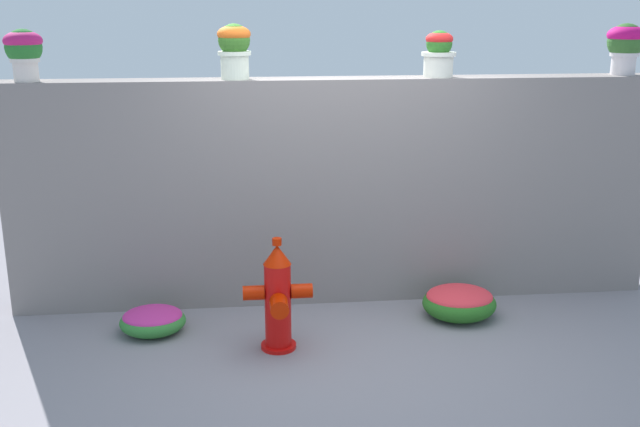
% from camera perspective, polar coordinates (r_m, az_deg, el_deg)
% --- Properties ---
extents(ground_plane, '(24.00, 24.00, 0.00)m').
position_cam_1_polar(ground_plane, '(5.53, 2.76, -10.50)').
color(ground_plane, gray).
extents(stone_wall, '(5.33, 0.32, 1.86)m').
position_cam_1_polar(stone_wall, '(6.23, 1.32, 1.71)').
color(stone_wall, gray).
rests_on(stone_wall, ground).
extents(potted_plant_0, '(0.29, 0.29, 0.39)m').
position_cam_1_polar(potted_plant_0, '(6.17, -21.62, 11.55)').
color(potted_plant_0, silver).
rests_on(potted_plant_0, stone_wall).
extents(potted_plant_1, '(0.26, 0.26, 0.43)m').
position_cam_1_polar(potted_plant_1, '(5.98, -6.54, 12.52)').
color(potted_plant_1, silver).
rests_on(potted_plant_1, stone_wall).
extents(potted_plant_2, '(0.28, 0.28, 0.37)m').
position_cam_1_polar(potted_plant_2, '(6.20, 9.03, 12.04)').
color(potted_plant_2, silver).
rests_on(potted_plant_2, stone_wall).
extents(potted_plant_3, '(0.31, 0.31, 0.42)m').
position_cam_1_polar(potted_plant_3, '(6.81, 22.23, 11.91)').
color(potted_plant_3, silver).
rests_on(potted_plant_3, stone_wall).
extents(fire_hydrant, '(0.50, 0.40, 0.84)m').
position_cam_1_polar(fire_hydrant, '(5.43, -3.22, -6.52)').
color(fire_hydrant, red).
rests_on(fire_hydrant, ground).
extents(flower_bush_left, '(0.59, 0.53, 0.26)m').
position_cam_1_polar(flower_bush_left, '(6.15, 10.55, -6.59)').
color(flower_bush_left, '#27661E').
rests_on(flower_bush_left, ground).
extents(flower_bush_right, '(0.50, 0.45, 0.20)m').
position_cam_1_polar(flower_bush_right, '(5.93, -12.61, -7.90)').
color(flower_bush_right, '#2F7730').
rests_on(flower_bush_right, ground).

